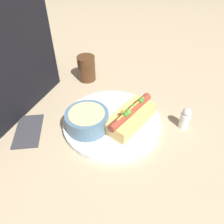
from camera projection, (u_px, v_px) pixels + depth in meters
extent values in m
plane|color=tan|center=(112.00, 124.00, 0.66)|extent=(4.00, 4.00, 0.00)
cylinder|color=white|center=(112.00, 122.00, 0.66)|extent=(0.29, 0.29, 0.02)
cube|color=#DBAD60|center=(130.00, 118.00, 0.63)|extent=(0.18, 0.12, 0.04)
cylinder|color=brown|center=(131.00, 111.00, 0.61)|extent=(0.18, 0.07, 0.02)
sphere|color=#387A28|center=(141.00, 100.00, 0.63)|extent=(0.02, 0.02, 0.02)
sphere|color=orange|center=(123.00, 113.00, 0.59)|extent=(0.01, 0.01, 0.01)
sphere|color=#518C2D|center=(133.00, 106.00, 0.61)|extent=(0.01, 0.01, 0.01)
sphere|color=#518C2D|center=(128.00, 112.00, 0.59)|extent=(0.02, 0.02, 0.02)
sphere|color=#387A28|center=(141.00, 101.00, 0.63)|extent=(0.02, 0.02, 0.02)
sphere|color=#387A28|center=(125.00, 114.00, 0.58)|extent=(0.02, 0.02, 0.02)
cylinder|color=gold|center=(131.00, 108.00, 0.60)|extent=(0.12, 0.04, 0.01)
cylinder|color=slate|center=(87.00, 120.00, 0.61)|extent=(0.12, 0.12, 0.05)
cylinder|color=#D1C184|center=(87.00, 114.00, 0.60)|extent=(0.10, 0.10, 0.01)
cube|color=#B7B7BC|center=(124.00, 134.00, 0.60)|extent=(0.03, 0.14, 0.00)
ellipsoid|color=#B7B7BC|center=(93.00, 128.00, 0.62)|extent=(0.03, 0.04, 0.01)
cylinder|color=#4C2D19|center=(87.00, 68.00, 0.82)|extent=(0.07, 0.07, 0.09)
cube|color=#333338|center=(28.00, 130.00, 0.64)|extent=(0.15, 0.13, 0.01)
cylinder|color=silver|center=(184.00, 120.00, 0.64)|extent=(0.03, 0.03, 0.05)
sphere|color=silver|center=(187.00, 112.00, 0.62)|extent=(0.03, 0.03, 0.03)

